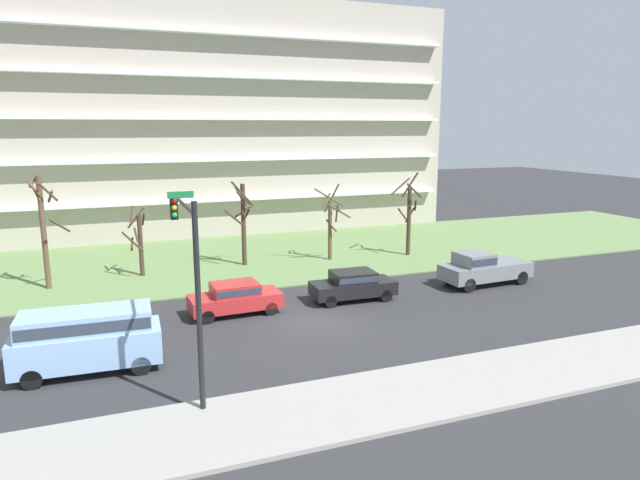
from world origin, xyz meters
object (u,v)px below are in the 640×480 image
object	(u,v)px
pickup_gray_center_right	(482,268)
sedan_black_near_right	(353,284)
tree_far_right	(409,215)
sedan_red_near_left	(235,297)
tree_far_left	(44,226)
tree_right	(331,223)
tree_left	(139,241)
tree_center	(243,220)
traffic_signal_mast	(188,259)
van_blue_center_left	(87,336)

from	to	relation	value
pickup_gray_center_right	sedan_black_near_right	world-z (taller)	pickup_gray_center_right
tree_far_right	sedan_red_near_left	size ratio (longest dim) A/B	1.31
tree_far_left	tree_right	distance (m)	17.35
tree_left	pickup_gray_center_right	bearing A→B (deg)	-26.15
tree_left	pickup_gray_center_right	distance (m)	20.35
sedan_black_near_right	tree_far_right	bearing A→B (deg)	-132.12
tree_left	sedan_red_near_left	distance (m)	9.81
tree_center	tree_left	bearing A→B (deg)	-176.67
tree_far_left	traffic_signal_mast	size ratio (longest dim) A/B	0.97
tree_far_left	tree_center	bearing A→B (deg)	7.13
pickup_gray_center_right	traffic_signal_mast	bearing A→B (deg)	19.10
van_blue_center_left	pickup_gray_center_right	xyz separation A→B (m)	(20.96, 4.49, -0.38)
sedan_red_near_left	sedan_black_near_right	world-z (taller)	same
tree_far_left	tree_right	size ratio (longest dim) A/B	1.26
traffic_signal_mast	sedan_red_near_left	bearing A→B (deg)	66.82
tree_right	sedan_black_near_right	world-z (taller)	tree_right
tree_far_left	pickup_gray_center_right	xyz separation A→B (m)	(23.19, -7.90, -2.59)
tree_far_right	traffic_signal_mast	size ratio (longest dim) A/B	0.86
tree_far_left	tree_center	size ratio (longest dim) A/B	1.16
traffic_signal_mast	tree_left	bearing A→B (deg)	92.48
tree_right	tree_far_right	size ratio (longest dim) A/B	0.89
sedan_red_near_left	tree_far_left	bearing A→B (deg)	-44.42
tree_far_right	tree_center	bearing A→B (deg)	174.22
traffic_signal_mast	tree_center	bearing A→B (deg)	70.77
tree_far_left	pickup_gray_center_right	distance (m)	24.63
tree_left	tree_far_right	size ratio (longest dim) A/B	0.74
tree_center	sedan_red_near_left	bearing A→B (deg)	-106.00
sedan_red_near_left	traffic_signal_mast	bearing A→B (deg)	64.37
tree_far_left	traffic_signal_mast	bearing A→B (deg)	-69.53
tree_far_right	traffic_signal_mast	bearing A→B (deg)	-138.33
tree_right	sedan_black_near_right	distance (m)	9.09
tree_right	van_blue_center_left	world-z (taller)	tree_right
tree_center	van_blue_center_left	bearing A→B (deg)	-123.69
tree_far_left	pickup_gray_center_right	bearing A→B (deg)	-18.82
pickup_gray_center_right	traffic_signal_mast	world-z (taller)	traffic_signal_mast
van_blue_center_left	tree_far_right	bearing A→B (deg)	33.81
tree_far_right	traffic_signal_mast	xyz separation A→B (m)	(-17.32, -15.41, 1.76)
tree_center	sedan_black_near_right	size ratio (longest dim) A/B	1.27
tree_far_right	traffic_signal_mast	distance (m)	23.25
tree_left	van_blue_center_left	size ratio (longest dim) A/B	0.82
van_blue_center_left	sedan_black_near_right	size ratio (longest dim) A/B	1.18
pickup_gray_center_right	tree_far_left	bearing A→B (deg)	-22.19
van_blue_center_left	traffic_signal_mast	xyz separation A→B (m)	(3.43, -2.77, 3.26)
pickup_gray_center_right	traffic_signal_mast	distance (m)	19.32
van_blue_center_left	traffic_signal_mast	world-z (taller)	traffic_signal_mast
tree_right	sedan_red_near_left	distance (m)	12.26
sedan_red_near_left	van_blue_center_left	world-z (taller)	van_blue_center_left
tree_far_right	sedan_black_near_right	bearing A→B (deg)	-134.23
tree_center	tree_right	bearing A→B (deg)	-6.69
tree_far_left	tree_center	world-z (taller)	tree_far_left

